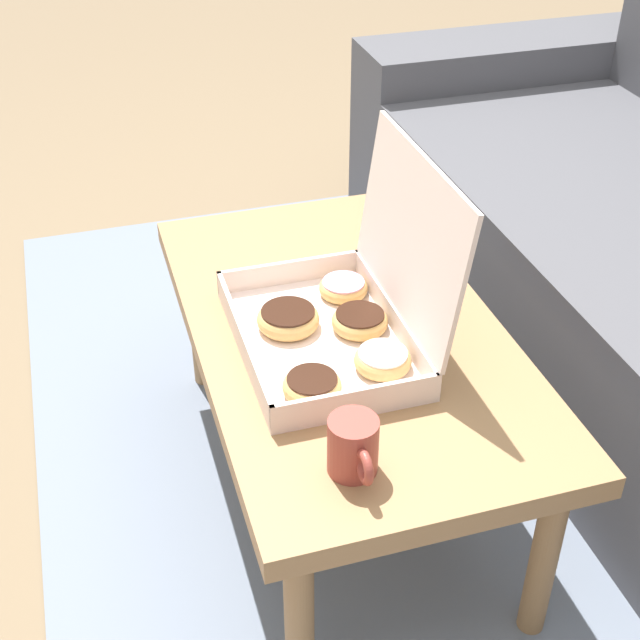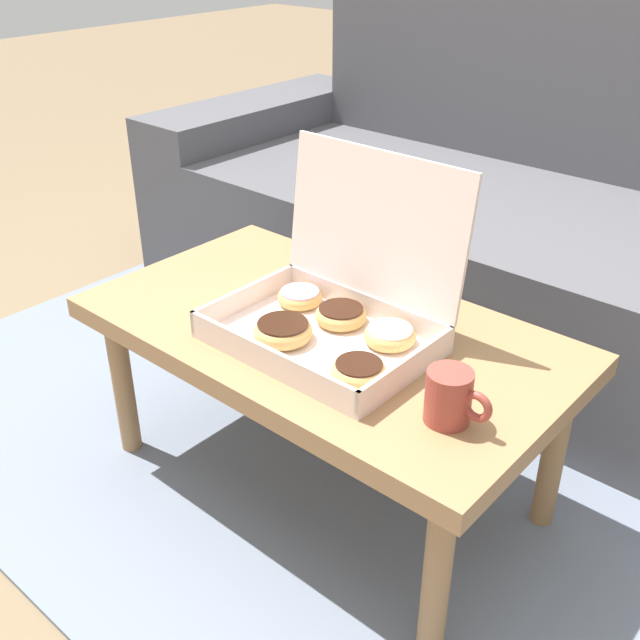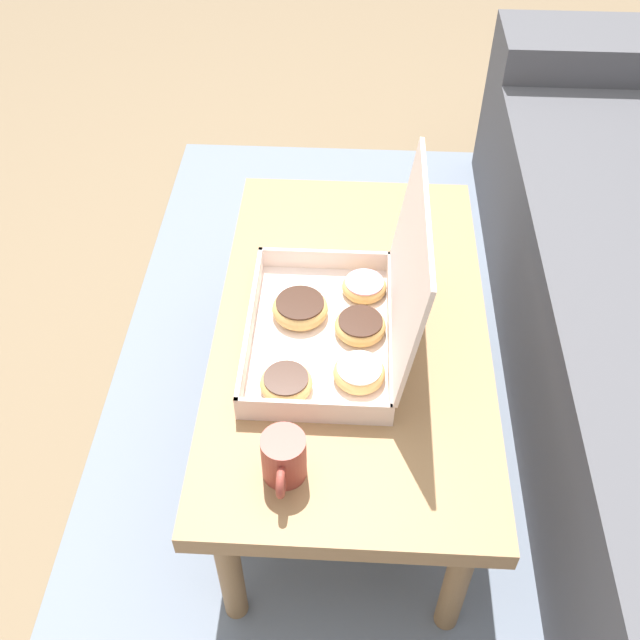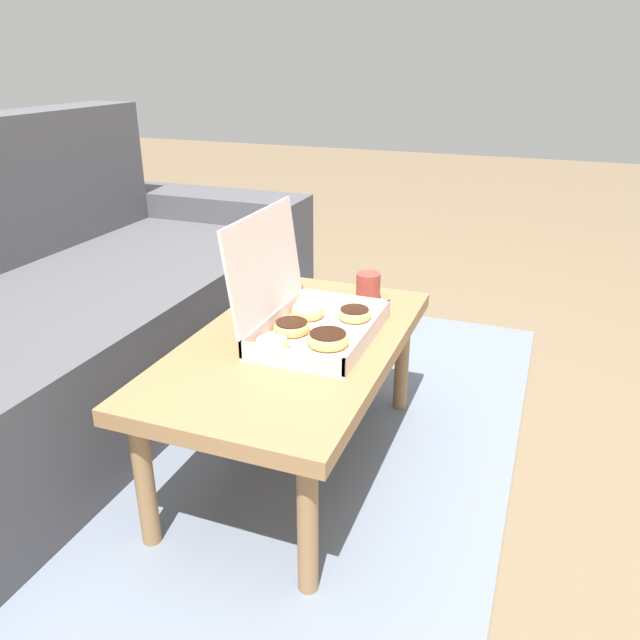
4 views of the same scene
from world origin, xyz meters
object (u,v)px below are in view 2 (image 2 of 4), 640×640
(coffee_mug, at_px, (450,397))
(couch, at_px, (534,236))
(pastry_box, at_px, (336,310))
(coffee_table, at_px, (324,345))

(coffee_mug, bearing_deg, couch, 109.13)
(pastry_box, height_order, coffee_mug, pastry_box)
(couch, xyz_separation_m, pastry_box, (0.04, -0.88, 0.15))
(couch, bearing_deg, pastry_box, -87.21)
(coffee_table, height_order, pastry_box, pastry_box)
(couch, bearing_deg, coffee_mug, -70.87)
(coffee_mug, bearing_deg, coffee_table, 163.51)
(pastry_box, bearing_deg, couch, 92.79)
(couch, relative_size, coffee_table, 2.42)
(couch, relative_size, coffee_mug, 20.30)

